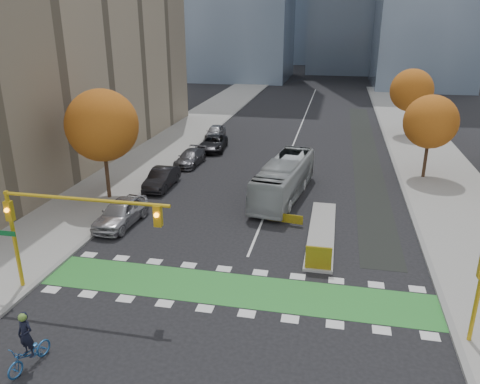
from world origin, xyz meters
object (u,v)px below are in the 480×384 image
at_px(traffic_signal_west, 59,219).
at_px(traffic_signal_east, 480,286).
at_px(tree_east_far, 412,90).
at_px(parked_car_e, 215,132).
at_px(hazard_board, 318,258).
at_px(tree_west, 102,125).
at_px(parked_car_a, 121,213).
at_px(bus, 284,179).
at_px(cyclist, 28,349).
at_px(parked_car_d, 213,143).
at_px(parked_car_c, 190,158).
at_px(parked_car_b, 162,178).
at_px(tree_east_near, 431,122).

height_order(traffic_signal_west, traffic_signal_east, traffic_signal_west).
height_order(tree_east_far, parked_car_e, tree_east_far).
height_order(hazard_board, traffic_signal_east, traffic_signal_east).
distance_m(hazard_board, tree_west, 18.44).
bearing_deg(tree_west, parked_car_a, -54.92).
bearing_deg(tree_west, bus, 13.19).
xyz_separation_m(cyclist, parked_car_d, (-1.34, 32.77, -0.08)).
bearing_deg(hazard_board, tree_west, 154.01).
bearing_deg(parked_car_c, parked_car_d, 85.35).
distance_m(tree_west, tree_east_far, 35.73).
relative_size(parked_car_a, parked_car_b, 1.06).
distance_m(parked_car_b, parked_car_c, 6.50).
distance_m(tree_west, cyclist, 18.98).
bearing_deg(tree_east_near, parked_car_e, 154.01).
relative_size(traffic_signal_west, parked_car_b, 1.80).
relative_size(tree_west, parked_car_e, 1.85).
height_order(tree_east_near, traffic_signal_east, tree_east_near).
xyz_separation_m(hazard_board, parked_car_a, (-13.00, 3.53, 0.06)).
bearing_deg(tree_east_far, parked_car_c, -142.38).
height_order(traffic_signal_west, parked_car_c, traffic_signal_west).
distance_m(traffic_signal_west, bus, 18.02).
xyz_separation_m(parked_car_d, parked_car_e, (-1.09, 5.00, 0.03)).
height_order(parked_car_d, parked_car_e, parked_car_e).
distance_m(hazard_board, parked_car_b, 17.02).
bearing_deg(parked_car_c, parked_car_b, -89.82).
relative_size(parked_car_b, parked_car_e, 1.07).
bearing_deg(tree_east_near, cyclist, -124.00).
xyz_separation_m(tree_east_near, parked_car_c, (-20.67, -0.31, -4.18)).
bearing_deg(hazard_board, tree_east_near, 65.80).
bearing_deg(traffic_signal_west, traffic_signal_east, 0.01).
bearing_deg(tree_west, tree_east_near, 22.62).
height_order(tree_west, parked_car_a, tree_west).
bearing_deg(cyclist, tree_east_near, 67.19).
xyz_separation_m(tree_east_near, parked_car_a, (-21.00, -14.27, -4.00)).
distance_m(traffic_signal_west, parked_car_e, 32.93).
height_order(cyclist, parked_car_c, cyclist).
bearing_deg(tree_east_near, parked_car_d, 165.27).
xyz_separation_m(parked_car_b, parked_car_d, (1.09, 12.04, -0.05)).
height_order(traffic_signal_east, parked_car_e, traffic_signal_east).
relative_size(parked_car_b, parked_car_c, 1.00).
height_order(tree_west, traffic_signal_east, tree_west).
bearing_deg(traffic_signal_east, tree_west, 150.93).
bearing_deg(parked_car_e, traffic_signal_east, -60.81).
distance_m(tree_west, tree_east_near, 26.01).
height_order(tree_east_near, parked_car_c, tree_east_near).
distance_m(parked_car_b, parked_car_e, 17.04).
relative_size(bus, parked_car_d, 2.01).
xyz_separation_m(parked_car_c, parked_car_d, (0.76, 5.55, 0.04)).
bearing_deg(hazard_board, parked_car_d, 117.34).
bearing_deg(parked_car_b, bus, -1.30).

